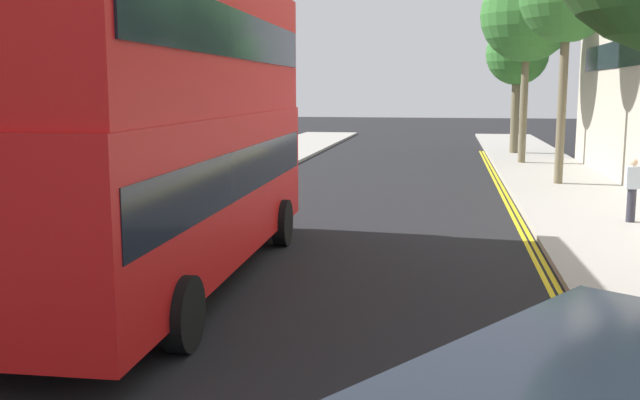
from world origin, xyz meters
TOP-DOWN VIEW (x-y plane):
  - sidewalk_left at (-6.50, 16.00)m, footprint 4.00×80.00m
  - kerb_line_outer at (4.40, 14.00)m, footprint 0.10×56.00m
  - kerb_line_inner at (4.24, 14.00)m, footprint 0.10×56.00m
  - double_decker_bus_away at (-2.35, 12.36)m, footprint 3.01×10.87m
  - pedestrian_far at (7.04, 19.36)m, footprint 0.34×0.22m
  - street_tree_mid at (5.80, 34.42)m, footprint 4.17×4.17m
  - street_tree_distant at (5.89, 39.62)m, footprint 3.24×3.24m

SIDE VIEW (x-z plane):
  - kerb_line_outer at x=4.40m, z-range 0.00..0.01m
  - kerb_line_inner at x=4.24m, z-range 0.00..0.01m
  - sidewalk_left at x=-6.50m, z-range 0.00..0.14m
  - pedestrian_far at x=7.04m, z-range 0.18..1.80m
  - double_decker_bus_away at x=-2.35m, z-range 0.21..5.85m
  - street_tree_distant at x=5.89m, z-range 1.84..8.63m
  - street_tree_mid at x=5.80m, z-range 2.38..11.08m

